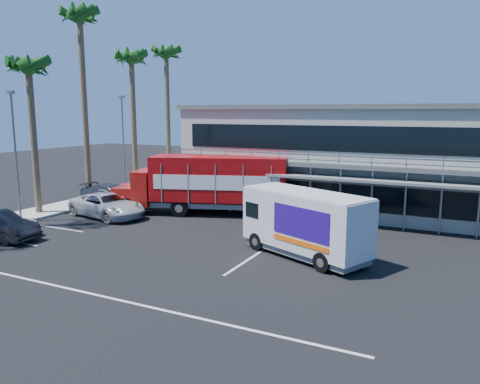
% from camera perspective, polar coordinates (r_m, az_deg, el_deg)
% --- Properties ---
extents(ground, '(120.00, 120.00, 0.00)m').
position_cam_1_polar(ground, '(22.69, -4.06, -7.84)').
color(ground, black).
rests_on(ground, ground).
extents(building, '(22.40, 12.00, 7.30)m').
position_cam_1_polar(building, '(34.63, 12.97, 4.24)').
color(building, gray).
rests_on(building, ground).
extents(curb_strip, '(3.00, 32.00, 0.16)m').
position_cam_1_polar(curb_strip, '(36.46, -19.80, -1.51)').
color(curb_strip, '#A5A399').
rests_on(curb_strip, ground).
extents(palm_c, '(2.80, 2.80, 10.75)m').
position_cam_1_polar(palm_c, '(33.83, -24.34, 12.94)').
color(palm_c, brown).
rests_on(palm_c, ground).
extents(palm_d, '(2.80, 2.80, 14.75)m').
position_cam_1_polar(palm_d, '(37.83, -18.90, 18.33)').
color(palm_d, brown).
rests_on(palm_d, ground).
extents(palm_e, '(2.80, 2.80, 12.25)m').
position_cam_1_polar(palm_e, '(40.92, -13.08, 14.76)').
color(palm_e, brown).
rests_on(palm_e, ground).
extents(palm_f, '(2.80, 2.80, 13.25)m').
position_cam_1_polar(palm_f, '(45.61, -8.98, 15.49)').
color(palm_f, brown).
rests_on(palm_f, ground).
extents(light_pole_near, '(0.50, 0.25, 8.09)m').
position_cam_1_polar(light_pole_near, '(32.04, -25.71, 4.61)').
color(light_pole_near, gray).
rests_on(light_pole_near, ground).
extents(light_pole_far, '(0.50, 0.25, 8.09)m').
position_cam_1_polar(light_pole_far, '(38.97, -14.03, 6.04)').
color(light_pole_far, gray).
rests_on(light_pole_far, ground).
extents(red_truck, '(11.89, 6.24, 3.92)m').
position_cam_1_polar(red_truck, '(31.50, -3.96, 1.19)').
color(red_truck, '#AA140D').
rests_on(red_truck, ground).
extents(white_van, '(6.81, 4.66, 3.16)m').
position_cam_1_polar(white_van, '(22.31, 7.92, -3.75)').
color(white_van, silver).
rests_on(white_van, ground).
extents(parked_car_c, '(6.04, 3.67, 1.57)m').
position_cam_1_polar(parked_car_c, '(31.87, -15.90, -1.58)').
color(parked_car_c, '#BABABC').
rests_on(parked_car_c, ground).
extents(parked_car_d, '(5.43, 2.35, 1.56)m').
position_cam_1_polar(parked_car_d, '(35.74, -15.23, -0.35)').
color(parked_car_d, '#282D36').
rests_on(parked_car_d, ground).
extents(parked_car_e, '(4.38, 2.54, 1.40)m').
position_cam_1_polar(parked_car_e, '(35.46, -15.66, -0.57)').
color(parked_car_e, slate).
rests_on(parked_car_e, ground).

